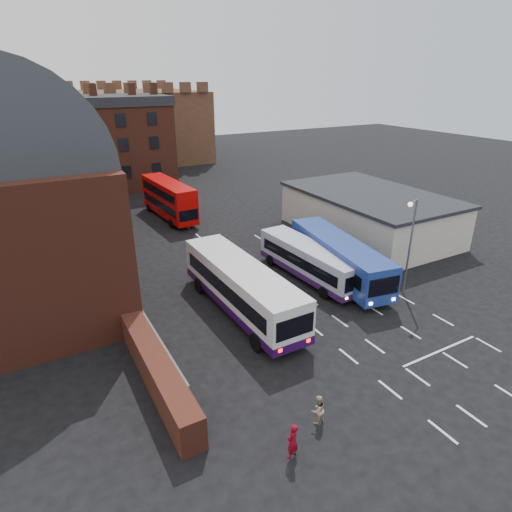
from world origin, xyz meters
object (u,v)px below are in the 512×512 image
bus_white_inbound (309,259)px  street_lamp (410,239)px  bus_red_double (169,199)px  bus_blue (338,256)px  pedestrian_beige (318,410)px  bus_white_outbound (241,285)px  pedestrian_red (293,441)px

bus_white_inbound → street_lamp: 7.57m
bus_red_double → bus_blue: bearing=103.6°
street_lamp → pedestrian_beige: street_lamp is taller
bus_white_outbound → pedestrian_red: (-3.69, -11.65, -1.13)m
pedestrian_red → pedestrian_beige: size_ratio=1.16×
bus_white_inbound → pedestrian_beige: bearing=52.8°
bus_red_double → pedestrian_red: bus_red_double is taller
pedestrian_red → pedestrian_beige: (2.08, 1.03, -0.12)m
bus_white_inbound → pedestrian_beige: size_ratio=6.93×
bus_white_outbound → pedestrian_red: bus_white_outbound is taller
bus_blue → pedestrian_beige: 15.70m
bus_white_outbound → pedestrian_beige: (-1.60, -10.62, -1.25)m
bus_white_inbound → bus_blue: bearing=150.4°
bus_white_inbound → pedestrian_red: bearing=49.0°
bus_white_outbound → bus_blue: bearing=5.1°
pedestrian_beige → bus_white_inbound: bearing=-129.2°
pedestrian_beige → bus_blue: bearing=-137.5°
bus_white_inbound → street_lamp: bearing=125.8°
bus_blue → bus_red_double: (-6.52, 21.04, 0.31)m
street_lamp → pedestrian_red: size_ratio=4.18×
bus_blue → bus_red_double: 22.03m
bus_white_outbound → bus_red_double: bus_red_double is taller
bus_white_inbound → bus_blue: 2.31m
bus_blue → street_lamp: street_lamp is taller
bus_blue → bus_red_double: bus_red_double is taller
bus_red_double → pedestrian_red: size_ratio=6.04×
bus_white_outbound → bus_red_double: size_ratio=1.19×
pedestrian_red → bus_white_outbound: bearing=-126.2°
pedestrian_red → bus_red_double: bearing=-118.9°
bus_white_inbound → pedestrian_beige: bus_white_inbound is taller
street_lamp → pedestrian_beige: (-12.95, -7.07, -3.59)m
bus_red_double → pedestrian_beige: size_ratio=7.02×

